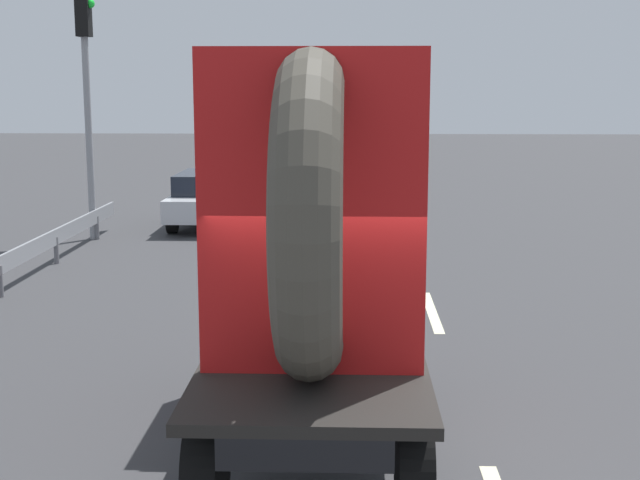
{
  "coord_description": "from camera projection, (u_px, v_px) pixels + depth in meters",
  "views": [
    {
      "loc": [
        -0.04,
        -7.92,
        3.54
      ],
      "look_at": [
        -0.36,
        1.17,
        1.95
      ],
      "focal_mm": 48.91,
      "sensor_mm": 36.0,
      "label": 1
    }
  ],
  "objects": [
    {
      "name": "traffic_light",
      "position": [
        87.0,
        82.0,
        20.01
      ],
      "size": [
        0.42,
        0.36,
        5.58
      ],
      "color": "gray",
      "rests_on": "ground_plane"
    },
    {
      "name": "guardrail",
      "position": [
        30.0,
        251.0,
        16.25
      ],
      "size": [
        0.1,
        11.53,
        0.71
      ],
      "color": "gray",
      "rests_on": "ground_plane"
    },
    {
      "name": "distant_sedan",
      "position": [
        212.0,
        197.0,
        22.62
      ],
      "size": [
        1.82,
        4.24,
        1.38
      ],
      "color": "black",
      "rests_on": "ground_plane"
    },
    {
      "name": "flatbed_truck",
      "position": [
        317.0,
        268.0,
        8.53
      ],
      "size": [
        2.02,
        4.57,
        3.87
      ],
      "color": "black",
      "rests_on": "ground_plane"
    },
    {
      "name": "lane_dash_right_far",
      "position": [
        432.0,
        311.0,
        13.95
      ],
      "size": [
        0.16,
        2.59,
        0.01
      ],
      "primitive_type": "cube",
      "rotation": [
        0.0,
        0.0,
        1.57
      ],
      "color": "beige",
      "rests_on": "ground_plane"
    },
    {
      "name": "ground_plane",
      "position": [
        353.0,
        459.0,
        8.41
      ],
      "size": [
        120.0,
        120.0,
        0.0
      ],
      "primitive_type": "plane",
      "color": "#38383A"
    },
    {
      "name": "lane_dash_left_far",
      "position": [
        231.0,
        306.0,
        14.28
      ],
      "size": [
        0.16,
        2.27,
        0.01
      ],
      "primitive_type": "cube",
      "rotation": [
        0.0,
        0.0,
        1.57
      ],
      "color": "beige",
      "rests_on": "ground_plane"
    }
  ]
}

